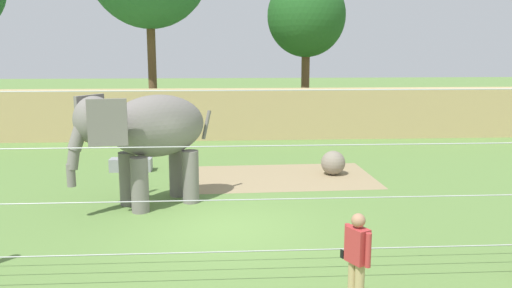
# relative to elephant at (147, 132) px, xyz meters

# --- Properties ---
(ground_plane) EXTENTS (120.00, 120.00, 0.00)m
(ground_plane) POSITION_rel_elephant_xyz_m (1.92, -1.84, -1.99)
(ground_plane) COLOR #5B7F3D
(dirt_patch) EXTENTS (6.40, 3.79, 0.01)m
(dirt_patch) POSITION_rel_elephant_xyz_m (3.69, 2.85, -1.99)
(dirt_patch) COLOR #937F5B
(dirt_patch) RESTS_ON ground
(embankment_wall) EXTENTS (36.00, 1.80, 2.23)m
(embankment_wall) POSITION_rel_elephant_xyz_m (1.92, 10.62, -0.87)
(embankment_wall) COLOR tan
(embankment_wall) RESTS_ON ground
(elephant) EXTENTS (3.65, 2.94, 3.01)m
(elephant) POSITION_rel_elephant_xyz_m (0.00, 0.00, 0.00)
(elephant) COLOR slate
(elephant) RESTS_ON ground
(enrichment_ball) EXTENTS (0.80, 0.80, 0.80)m
(enrichment_ball) POSITION_rel_elephant_xyz_m (5.61, 3.07, -1.59)
(enrichment_ball) COLOR gray
(enrichment_ball) RESTS_ON ground
(cable_fence) EXTENTS (12.10, 0.21, 3.61)m
(cable_fence) POSITION_rel_elephant_xyz_m (1.92, -4.96, -0.17)
(cable_fence) COLOR brown
(cable_fence) RESTS_ON ground
(zookeeper) EXTENTS (0.39, 0.55, 1.67)m
(zookeeper) POSITION_rel_elephant_xyz_m (4.04, -6.08, -1.07)
(zookeeper) COLOR tan
(zookeeper) RESTS_ON ground
(feed_trough) EXTENTS (1.41, 0.52, 0.44)m
(feed_trough) POSITION_rel_elephant_xyz_m (-1.17, 4.03, -1.77)
(feed_trough) COLOR gray
(feed_trough) RESTS_ON ground
(tree_behind_wall) EXTENTS (4.11, 4.11, 7.95)m
(tree_behind_wall) POSITION_rel_elephant_xyz_m (6.43, 14.42, 3.76)
(tree_behind_wall) COLOR brown
(tree_behind_wall) RESTS_ON ground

